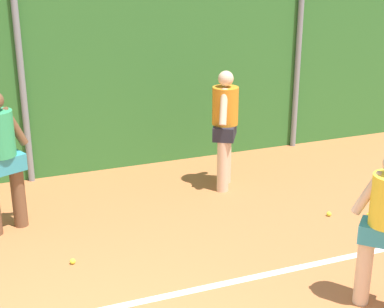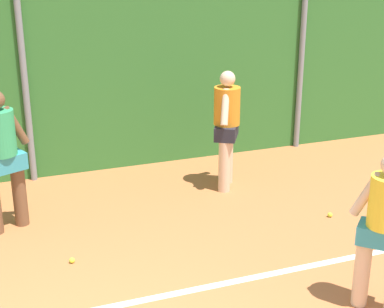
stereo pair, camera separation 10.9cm
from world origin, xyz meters
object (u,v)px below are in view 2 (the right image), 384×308
(player_backcourt_far, at_px, (227,123))
(tennis_ball_6, at_px, (72,260))
(player_midcourt, at_px, (1,154))
(tennis_ball_0, at_px, (370,216))
(tennis_ball_5, at_px, (330,215))

(player_backcourt_far, height_order, tennis_ball_6, player_backcourt_far)
(player_midcourt, relative_size, tennis_ball_0, 28.39)
(tennis_ball_6, bearing_deg, player_backcourt_far, 29.98)
(player_backcourt_far, bearing_deg, tennis_ball_0, -110.07)
(player_backcourt_far, xyz_separation_m, tennis_ball_6, (-2.63, -1.51, -0.99))
(player_backcourt_far, xyz_separation_m, tennis_ball_5, (0.93, -1.50, -0.99))
(player_backcourt_far, distance_m, tennis_ball_6, 3.19)
(tennis_ball_5, bearing_deg, player_midcourt, 164.28)
(player_midcourt, bearing_deg, player_backcourt_far, 163.15)
(tennis_ball_0, relative_size, tennis_ball_6, 1.00)
(player_backcourt_far, relative_size, tennis_ball_6, 27.55)
(tennis_ball_0, bearing_deg, player_backcourt_far, 129.24)
(tennis_ball_0, bearing_deg, tennis_ball_5, 154.78)
(player_midcourt, bearing_deg, tennis_ball_0, 140.62)
(player_midcourt, relative_size, tennis_ball_5, 28.39)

